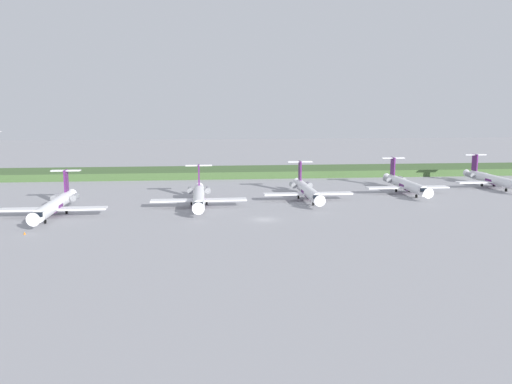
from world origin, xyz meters
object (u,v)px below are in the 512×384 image
regional_jet_fourth (307,190)px  regional_jet_fifth (405,184)px  regional_jet_third (199,196)px  safety_cone_front_marker (25,233)px  regional_jet_second (55,204)px  regional_jet_sixth (492,179)px

regional_jet_fourth → regional_jet_fifth: bearing=15.1°
regional_jet_third → regional_jet_fourth: (27.81, 6.60, 0.00)m
regional_jet_fifth → safety_cone_front_marker: 98.38m
regional_jet_second → safety_cone_front_marker: 17.62m
safety_cone_front_marker → regional_jet_second: bearing=86.4°
regional_jet_fourth → safety_cone_front_marker: 68.46m
safety_cone_front_marker → regional_jet_sixth: bearing=21.7°
regional_jet_third → regional_jet_sixth: same height
regional_jet_second → regional_jet_fourth: bearing=13.8°
regional_jet_fifth → safety_cone_front_marker: regional_jet_fifth is taller
regional_jet_second → regional_jet_fifth: bearing=14.2°
regional_jet_second → regional_jet_third: 32.54m
regional_jet_second → safety_cone_front_marker: bearing=-93.6°
regional_jet_sixth → safety_cone_front_marker: 128.48m
regional_jet_third → regional_jet_sixth: size_ratio=1.00×
regional_jet_fifth → regional_jet_sixth: (29.49, 7.53, 0.00)m
regional_jet_second → safety_cone_front_marker: (-1.11, -17.44, -2.26)m
regional_jet_third → regional_jet_fourth: bearing=13.4°
regional_jet_fourth → regional_jet_fifth: (29.41, 7.92, 0.00)m
regional_jet_fourth → regional_jet_third: bearing=-166.6°
regional_jet_fourth → regional_jet_fifth: 30.46m
regional_jet_third → regional_jet_fifth: size_ratio=1.00×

